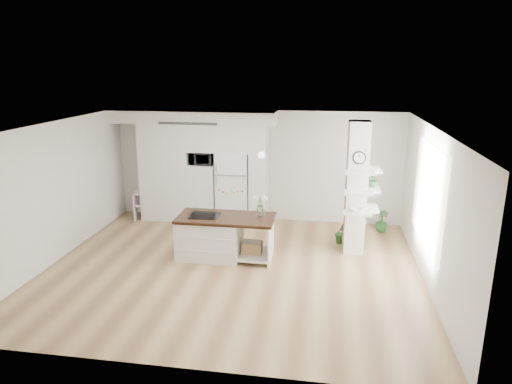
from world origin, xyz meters
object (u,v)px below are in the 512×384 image
refrigerator (234,187)px  floor_plant_a (341,232)px  bookshelf (148,207)px  kitchen_island (216,235)px

refrigerator → floor_plant_a: refrigerator is taller
refrigerator → bookshelf: size_ratio=2.50×
refrigerator → floor_plant_a: bearing=-22.5°
bookshelf → refrigerator: bearing=-9.5°
refrigerator → kitchen_island: bearing=-87.9°
kitchen_island → bookshelf: kitchen_island is taller
refrigerator → bookshelf: bearing=-175.3°
bookshelf → floor_plant_a: (4.74, -0.89, -0.06)m
refrigerator → bookshelf: (-2.16, -0.18, -0.57)m
floor_plant_a → kitchen_island: bearing=-156.1°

